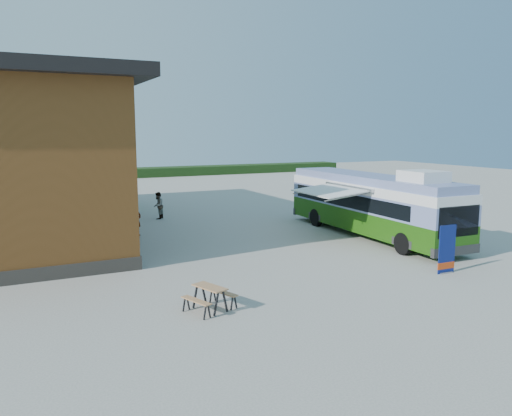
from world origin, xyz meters
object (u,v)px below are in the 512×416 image
person_a (136,220)px  slurry_tanker (112,191)px  bus (371,203)px  picnic_table (210,292)px  person_b (158,206)px  banner (447,254)px

person_a → slurry_tanker: size_ratio=0.30×
bus → picnic_table: (-10.77, -6.23, -1.13)m
person_b → slurry_tanker: slurry_tanker is taller
bus → person_a: bearing=155.9°
bus → banner: bearing=-103.1°
bus → person_b: (-8.09, 9.31, -0.86)m
person_b → picnic_table: bearing=25.4°
picnic_table → slurry_tanker: (1.01, 20.91, 0.63)m
banner → person_b: size_ratio=1.12×
picnic_table → person_b: 15.77m
person_a → person_b: 4.83m
bus → banner: (-1.73, -6.44, -0.93)m
banner → slurry_tanker: bearing=112.7°
picnic_table → person_b: (2.68, 15.54, 0.26)m
banner → slurry_tanker: slurry_tanker is taller
bus → slurry_tanker: size_ratio=2.15×
person_b → slurry_tanker: (-1.67, 5.37, 0.37)m
banner → person_b: 17.00m
picnic_table → slurry_tanker: size_ratio=0.29×
bus → picnic_table: bus is taller
person_a → person_b: bearing=27.2°
person_b → person_a: bearing=7.6°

